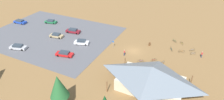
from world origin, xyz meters
name	(u,v)px	position (x,y,z in m)	size (l,w,h in m)	color
ground	(134,51)	(0.00, 0.00, 0.00)	(160.00, 160.00, 0.00)	olive
parking_lot_asphalt	(52,35)	(27.83, 2.08, 0.03)	(40.27, 31.12, 0.05)	#56565B
bike_pavilion	(151,77)	(-8.58, 13.26, 3.19)	(15.91, 10.08, 5.74)	beige
trash_bin	(150,44)	(-3.14, -5.01, 0.45)	(0.60, 0.60, 0.90)	brown
lot_sign	(113,43)	(6.04, 0.84, 1.41)	(0.56, 0.08, 2.20)	#99999E
pine_east	(58,86)	(5.38, 25.28, 4.75)	(3.61, 3.61, 7.13)	brown
bicycle_white_front_row	(192,50)	(-14.97, -7.17, 0.38)	(1.32, 1.09, 0.89)	black
bicycle_silver_mid_cluster	(162,63)	(-8.86, 2.82, 0.35)	(0.80, 1.53, 0.83)	black
bicycle_red_edge_north	(154,60)	(-6.50, 2.65, 0.37)	(1.15, 1.38, 0.85)	black
bicycle_green_yard_center	(175,41)	(-9.42, -10.51, 0.37)	(1.36, 1.11, 0.85)	black
bicycle_purple_lone_east	(141,61)	(-3.69, 4.65, 0.40)	(1.54, 0.91, 0.87)	black
bicycle_orange_yard_left	(181,51)	(-12.29, -5.00, 0.37)	(1.64, 0.71, 0.85)	black
bicycle_blue_near_porch	(152,65)	(-6.70, 4.86, 0.35)	(1.54, 0.74, 0.74)	black
bicycle_teal_back_row	(171,49)	(-9.54, -4.95, 0.38)	(0.93, 1.54, 0.89)	black
bicycle_black_near_sign	(159,66)	(-8.55, 4.74, 0.38)	(1.74, 0.48, 0.82)	black
bicycle_yellow_yard_front	(182,43)	(-11.66, -10.03, 0.38)	(1.04, 1.44, 0.80)	black
bicycle_white_by_bin	(193,53)	(-15.40, -5.33, 0.37)	(1.41, 1.01, 0.80)	black
car_white_front_row	(82,42)	(15.40, 3.27, 0.77)	(4.66, 2.93, 1.45)	white
car_tan_inner_stall	(56,35)	(25.15, 2.99, 0.71)	(4.56, 2.46, 1.32)	tan
car_silver_far_end	(18,47)	(30.12, 13.70, 0.76)	(5.04, 2.99, 1.43)	#BCBCC1
car_green_aisle_side	(51,21)	(34.63, -5.19, 0.70)	(4.66, 2.71, 1.30)	#1E6B3D
car_blue_mid_lot	(20,22)	(44.73, -0.10, 0.73)	(4.92, 2.23, 1.35)	#1E42B2
car_maroon_second_row	(73,31)	(22.31, -2.06, 0.78)	(5.00, 2.46, 1.47)	maroon
car_red_near_entry	(65,54)	(15.90, 10.78, 0.71)	(5.02, 2.78, 1.32)	red
visitor_by_pavilion	(124,53)	(1.44, 3.41, 0.92)	(0.36, 0.36, 1.75)	#2D3347
visitor_crossing_yard	(202,54)	(-17.53, -4.77, 0.93)	(0.36, 0.37, 1.77)	#2D3347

